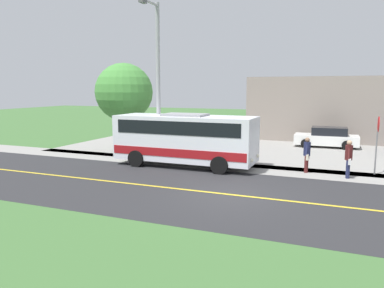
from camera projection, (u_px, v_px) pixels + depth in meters
name	position (u px, v px, depth m)	size (l,w,h in m)	color
ground_plane	(230.00, 195.00, 14.97)	(120.00, 120.00, 0.00)	#3D6633
road_surface	(230.00, 195.00, 14.97)	(8.00, 100.00, 0.01)	#28282B
sidewalk	(258.00, 169.00, 19.73)	(2.40, 100.00, 0.01)	gray
parking_lot_surface	(325.00, 151.00, 25.22)	(14.00, 36.00, 0.01)	gray
road_centre_line	(230.00, 195.00, 14.97)	(0.16, 100.00, 0.00)	gold
shuttle_bus_front	(185.00, 137.00, 20.36)	(2.74, 7.77, 2.87)	white
pedestrian_with_bags	(349.00, 158.00, 17.64)	(0.72, 0.34, 1.81)	#1E2347
pedestrian_waiting	(307.00, 154.00, 18.84)	(0.72, 0.34, 1.78)	#4C1919
stop_sign	(378.00, 135.00, 18.18)	(0.76, 0.07, 2.88)	slate
street_light_pole	(157.00, 77.00, 20.87)	(1.97, 0.24, 8.87)	#9E9EA3
parked_car_near	(327.00, 138.00, 27.03)	(2.10, 4.44, 1.45)	white
tree_curbside	(124.00, 92.00, 24.71)	(3.81, 3.81, 5.88)	brown
commercial_building	(364.00, 108.00, 32.10)	(10.00, 18.26, 5.14)	gray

